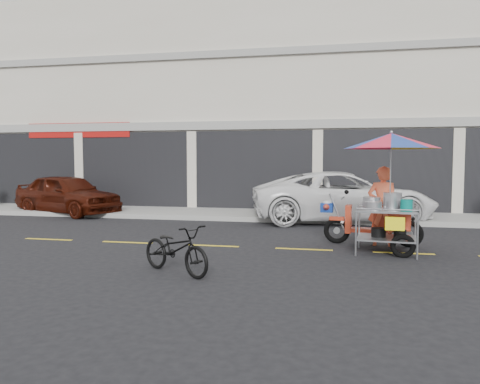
% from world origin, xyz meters
% --- Properties ---
extents(ground, '(90.00, 90.00, 0.00)m').
position_xyz_m(ground, '(0.00, 0.00, 0.00)').
color(ground, black).
extents(sidewalk, '(45.00, 3.00, 0.15)m').
position_xyz_m(sidewalk, '(0.00, 5.50, 0.07)').
color(sidewalk, gray).
rests_on(sidewalk, ground).
extents(shophouse_block, '(36.00, 8.11, 10.40)m').
position_xyz_m(shophouse_block, '(2.82, 10.59, 4.24)').
color(shophouse_block, beige).
rests_on(shophouse_block, ground).
extents(centerline, '(42.00, 0.10, 0.01)m').
position_xyz_m(centerline, '(0.00, 0.00, 0.00)').
color(centerline, gold).
rests_on(centerline, ground).
extents(maroon_sedan, '(4.41, 2.95, 1.40)m').
position_xyz_m(maroon_sedan, '(-8.43, 4.70, 0.70)').
color(maroon_sedan, '#370E05').
rests_on(maroon_sedan, ground).
extents(white_pickup, '(5.91, 3.69, 1.52)m').
position_xyz_m(white_pickup, '(0.84, 4.70, 0.76)').
color(white_pickup, white).
rests_on(white_pickup, ground).
extents(near_bicycle, '(1.63, 1.28, 0.83)m').
position_xyz_m(near_bicycle, '(-1.94, -2.53, 0.41)').
color(near_bicycle, black).
rests_on(near_bicycle, ground).
extents(food_vendor_rig, '(2.46, 2.15, 2.48)m').
position_xyz_m(food_vendor_rig, '(1.66, 0.29, 1.56)').
color(food_vendor_rig, black).
rests_on(food_vendor_rig, ground).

